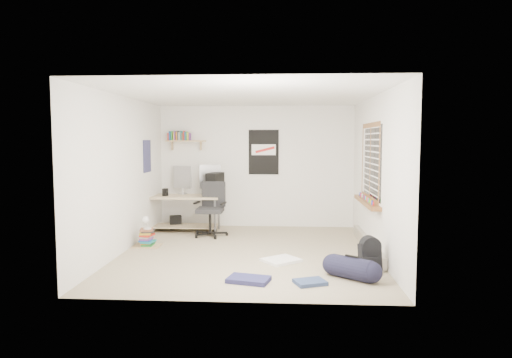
# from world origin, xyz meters

# --- Properties ---
(floor) EXTENTS (4.00, 4.50, 0.01)m
(floor) POSITION_xyz_m (0.00, 0.00, -0.01)
(floor) COLOR gray
(floor) RESTS_ON ground
(ceiling) EXTENTS (4.00, 4.50, 0.01)m
(ceiling) POSITION_xyz_m (0.00, 0.00, 2.50)
(ceiling) COLOR white
(ceiling) RESTS_ON ground
(back_wall) EXTENTS (4.00, 0.01, 2.50)m
(back_wall) POSITION_xyz_m (0.00, 2.25, 1.25)
(back_wall) COLOR silver
(back_wall) RESTS_ON ground
(left_wall) EXTENTS (0.01, 4.50, 2.50)m
(left_wall) POSITION_xyz_m (-2.00, 0.00, 1.25)
(left_wall) COLOR silver
(left_wall) RESTS_ON ground
(right_wall) EXTENTS (0.01, 4.50, 2.50)m
(right_wall) POSITION_xyz_m (2.00, 0.00, 1.25)
(right_wall) COLOR silver
(right_wall) RESTS_ON ground
(desk) EXTENTS (1.63, 1.13, 0.68)m
(desk) POSITION_xyz_m (-1.43, 1.66, 0.36)
(desk) COLOR tan
(desk) RESTS_ON floor
(monitor_left) EXTENTS (0.42, 0.26, 0.45)m
(monitor_left) POSITION_xyz_m (-1.49, 1.92, 0.91)
(monitor_left) COLOR #A4A6AA
(monitor_left) RESTS_ON desk
(monitor_right) EXTENTS (0.45, 0.25, 0.48)m
(monitor_right) POSITION_xyz_m (-0.92, 1.92, 0.92)
(monitor_right) COLOR gray
(monitor_right) RESTS_ON desk
(pc_tower) EXTENTS (0.32, 0.49, 0.48)m
(pc_tower) POSITION_xyz_m (-0.78, 1.71, 0.92)
(pc_tower) COLOR black
(pc_tower) RESTS_ON desk
(keyboard) EXTENTS (0.42, 0.27, 0.02)m
(keyboard) POSITION_xyz_m (-1.08, 1.66, 0.69)
(keyboard) COLOR black
(keyboard) RESTS_ON desk
(speaker_left) EXTENTS (0.11, 0.11, 0.17)m
(speaker_left) POSITION_xyz_m (-1.75, 1.57, 0.77)
(speaker_left) COLOR black
(speaker_left) RESTS_ON desk
(speaker_right) EXTENTS (0.10, 0.10, 0.18)m
(speaker_right) POSITION_xyz_m (-0.98, 1.82, 0.77)
(speaker_right) COLOR black
(speaker_right) RESTS_ON desk
(office_chair) EXTENTS (0.77, 0.77, 1.02)m
(office_chair) POSITION_xyz_m (-0.81, 1.22, 0.49)
(office_chair) COLOR black
(office_chair) RESTS_ON floor
(wall_shelf) EXTENTS (0.80, 0.22, 0.24)m
(wall_shelf) POSITION_xyz_m (-1.45, 2.14, 1.78)
(wall_shelf) COLOR tan
(wall_shelf) RESTS_ON back_wall
(poster_back_wall) EXTENTS (0.62, 0.03, 0.92)m
(poster_back_wall) POSITION_xyz_m (0.15, 2.23, 1.55)
(poster_back_wall) COLOR black
(poster_back_wall) RESTS_ON back_wall
(poster_left_wall) EXTENTS (0.02, 0.42, 0.60)m
(poster_left_wall) POSITION_xyz_m (-1.99, 1.20, 1.50)
(poster_left_wall) COLOR navy
(poster_left_wall) RESTS_ON left_wall
(window) EXTENTS (0.10, 1.50, 1.26)m
(window) POSITION_xyz_m (1.95, 0.30, 1.45)
(window) COLOR brown
(window) RESTS_ON right_wall
(baseboard_heater) EXTENTS (0.08, 2.50, 0.18)m
(baseboard_heater) POSITION_xyz_m (1.96, 0.30, 0.09)
(baseboard_heater) COLOR #B7B2A8
(baseboard_heater) RESTS_ON floor
(backpack) EXTENTS (0.32, 0.27, 0.38)m
(backpack) POSITION_xyz_m (1.75, -0.95, 0.20)
(backpack) COLOR black
(backpack) RESTS_ON floor
(duffel_bag) EXTENTS (0.40, 0.40, 0.56)m
(duffel_bag) POSITION_xyz_m (1.45, -1.31, 0.14)
(duffel_bag) COLOR black
(duffel_bag) RESTS_ON floor
(tshirt) EXTENTS (0.65, 0.64, 0.04)m
(tshirt) POSITION_xyz_m (0.53, -0.52, 0.02)
(tshirt) COLOR white
(tshirt) RESTS_ON floor
(jeans_a) EXTENTS (0.59, 0.45, 0.06)m
(jeans_a) POSITION_xyz_m (0.12, -1.51, 0.03)
(jeans_a) COLOR #22234F
(jeans_a) RESTS_ON floor
(jeans_b) EXTENTS (0.45, 0.40, 0.05)m
(jeans_b) POSITION_xyz_m (0.90, -1.56, 0.03)
(jeans_b) COLOR navy
(jeans_b) RESTS_ON floor
(book_stack) EXTENTS (0.56, 0.51, 0.32)m
(book_stack) POSITION_xyz_m (-1.75, 0.32, 0.15)
(book_stack) COLOR brown
(book_stack) RESTS_ON floor
(desk_lamp) EXTENTS (0.17, 0.24, 0.22)m
(desk_lamp) POSITION_xyz_m (-1.73, 0.30, 0.38)
(desk_lamp) COLOR white
(desk_lamp) RESTS_ON book_stack
(subwoofer) EXTENTS (0.29, 0.29, 0.26)m
(subwoofer) POSITION_xyz_m (-1.62, 1.83, 0.14)
(subwoofer) COLOR black
(subwoofer) RESTS_ON floor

